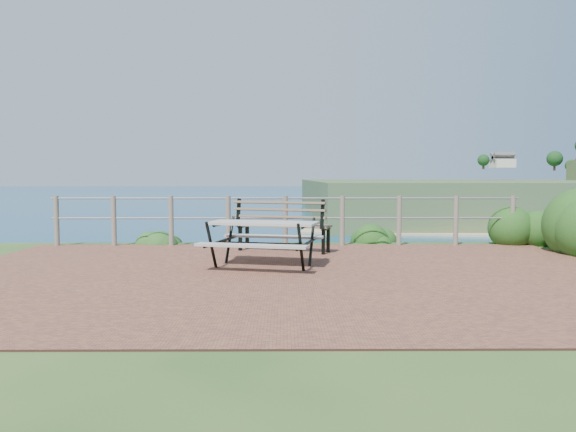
{
  "coord_description": "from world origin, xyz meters",
  "views": [
    {
      "loc": [
        -0.03,
        -7.92,
        1.4
      ],
      "look_at": [
        0.04,
        1.39,
        0.75
      ],
      "focal_mm": 35.0,
      "sensor_mm": 36.0,
      "label": 1
    }
  ],
  "objects": [
    {
      "name": "shrub_right_edge",
      "position": [
        4.92,
        3.68,
        0.0
      ],
      "size": [
        0.94,
        0.94,
        1.35
      ],
      "primitive_type": "ellipsoid",
      "color": "#194314",
      "rests_on": "ground"
    },
    {
      "name": "picnic_table",
      "position": [
        -0.35,
        0.65,
        0.44
      ],
      "size": [
        1.75,
        1.39,
        0.69
      ],
      "rotation": [
        0.0,
        0.0,
        -0.24
      ],
      "color": "#9A958A",
      "rests_on": "ground"
    },
    {
      "name": "park_bench",
      "position": [
        -0.03,
        2.43,
        0.65
      ],
      "size": [
        1.79,
        1.0,
        0.99
      ],
      "rotation": [
        0.0,
        0.0,
        -0.34
      ],
      "color": "brown",
      "rests_on": "ground"
    },
    {
      "name": "shrub_lip_west",
      "position": [
        -2.66,
        3.82,
        0.0
      ],
      "size": [
        0.67,
        0.67,
        0.38
      ],
      "primitive_type": "ellipsoid",
      "color": "#1F481B",
      "rests_on": "ground"
    },
    {
      "name": "ground",
      "position": [
        0.0,
        0.0,
        0.0
      ],
      "size": [
        10.0,
        7.0,
        0.12
      ],
      "primitive_type": "cube",
      "color": "brown",
      "rests_on": "ground"
    },
    {
      "name": "ocean",
      "position": [
        0.0,
        200.0,
        0.0
      ],
      "size": [
        1200.0,
        1200.0,
        0.0
      ],
      "primitive_type": "plane",
      "color": "#136A75",
      "rests_on": "ground"
    },
    {
      "name": "shrub_lip_east",
      "position": [
        1.99,
        4.13,
        0.0
      ],
      "size": [
        0.81,
        0.81,
        0.57
      ],
      "primitive_type": "ellipsoid",
      "color": "#194314",
      "rests_on": "ground"
    },
    {
      "name": "safety_railing",
      "position": [
        0.0,
        3.35,
        0.57
      ],
      "size": [
        9.4,
        0.1,
        1.0
      ],
      "color": "#6B5B4C",
      "rests_on": "ground"
    }
  ]
}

